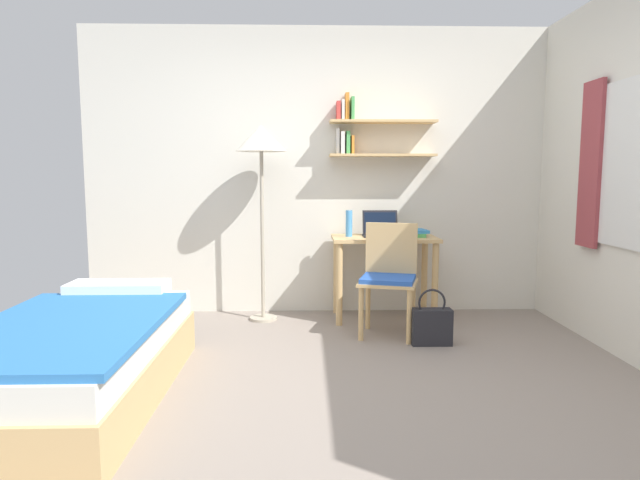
{
  "coord_description": "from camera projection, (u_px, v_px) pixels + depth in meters",
  "views": [
    {
      "loc": [
        -0.2,
        -3.05,
        1.28
      ],
      "look_at": [
        -0.1,
        0.51,
        0.85
      ],
      "focal_mm": 30.71,
      "sensor_mm": 36.0,
      "label": 1
    }
  ],
  "objects": [
    {
      "name": "standing_lamp",
      "position": [
        261.0,
        147.0,
        4.67
      ],
      "size": [
        0.44,
        0.44,
        1.69
      ],
      "color": "#B2A893",
      "rests_on": "ground_plane"
    },
    {
      "name": "water_bottle",
      "position": [
        349.0,
        223.0,
        4.8
      ],
      "size": [
        0.06,
        0.06,
        0.23
      ],
      "primitive_type": "cylinder",
      "color": "#4C99DB",
      "rests_on": "desk"
    },
    {
      "name": "desk_chair",
      "position": [
        389.0,
        274.0,
        4.35
      ],
      "size": [
        0.53,
        0.51,
        0.89
      ],
      "color": "tan",
      "rests_on": "ground_plane"
    },
    {
      "name": "book_stack",
      "position": [
        417.0,
        233.0,
        4.82
      ],
      "size": [
        0.19,
        0.25,
        0.06
      ],
      "color": "#4CA856",
      "rests_on": "desk"
    },
    {
      "name": "bed",
      "position": [
        77.0,
        359.0,
        3.09
      ],
      "size": [
        0.97,
        1.87,
        0.54
      ],
      "color": "tan",
      "rests_on": "ground_plane"
    },
    {
      "name": "desk",
      "position": [
        384.0,
        254.0,
        4.82
      ],
      "size": [
        0.91,
        0.51,
        0.74
      ],
      "color": "tan",
      "rests_on": "ground_plane"
    },
    {
      "name": "handbag",
      "position": [
        431.0,
        325.0,
        4.12
      ],
      "size": [
        0.3,
        0.12,
        0.43
      ],
      "color": "#232328",
      "rests_on": "ground_plane"
    },
    {
      "name": "laptop",
      "position": [
        381.0,
        230.0,
        4.84
      ],
      "size": [
        0.32,
        0.23,
        0.22
      ],
      "color": "black",
      "rests_on": "desk"
    },
    {
      "name": "ground_plane",
      "position": [
        339.0,
        395.0,
        3.19
      ],
      "size": [
        5.28,
        5.28,
        0.0
      ],
      "primitive_type": "plane",
      "color": "gray"
    },
    {
      "name": "wall_back",
      "position": [
        327.0,
        171.0,
        5.04
      ],
      "size": [
        4.4,
        0.27,
        2.6
      ],
      "color": "silver",
      "rests_on": "ground_plane"
    }
  ]
}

